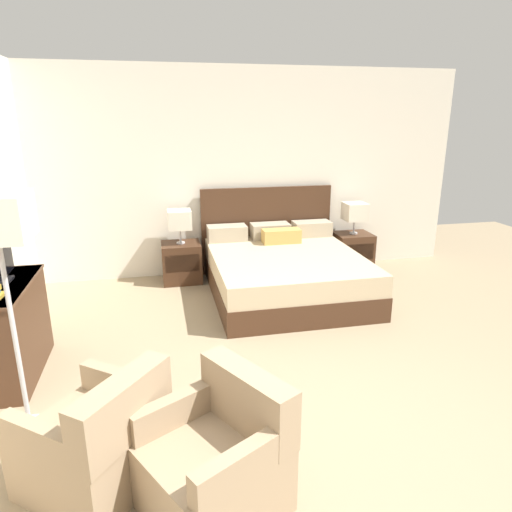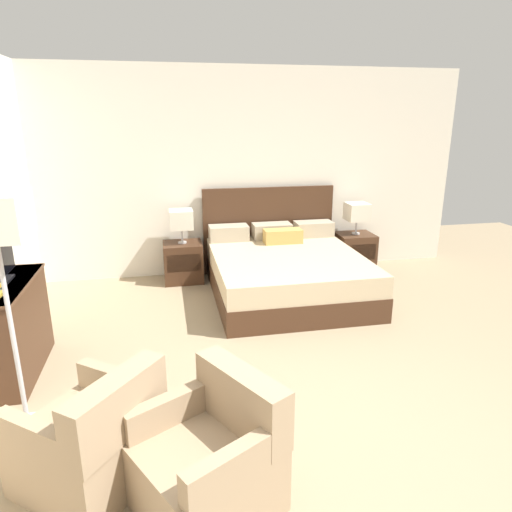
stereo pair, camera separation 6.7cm
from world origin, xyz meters
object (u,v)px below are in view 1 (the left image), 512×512
(nightstand_left, at_px, (182,262))
(armchair_companion, at_px, (217,461))
(table_lamp_right, at_px, (355,212))
(bed, at_px, (284,270))
(nightstand_right, at_px, (352,251))
(dresser, at_px, (5,330))
(armchair_by_window, at_px, (97,442))
(table_lamp_left, at_px, (180,220))

(nightstand_left, height_order, armchair_companion, armchair_companion)
(armchair_companion, bearing_deg, table_lamp_right, 56.77)
(bed, bearing_deg, table_lamp_right, 30.10)
(nightstand_right, relative_size, dresser, 0.51)
(bed, relative_size, nightstand_left, 3.88)
(nightstand_right, bearing_deg, armchair_by_window, -132.15)
(armchair_by_window, bearing_deg, nightstand_left, 78.58)
(bed, bearing_deg, nightstand_left, 149.98)
(table_lamp_right, xyz_separation_m, armchair_by_window, (-3.13, -3.46, -0.55))
(table_lamp_left, distance_m, table_lamp_right, 2.43)
(nightstand_left, bearing_deg, table_lamp_left, 90.00)
(table_lamp_left, height_order, armchair_by_window, table_lamp_left)
(table_lamp_right, bearing_deg, armchair_by_window, -132.14)
(dresser, bearing_deg, bed, 25.72)
(nightstand_left, relative_size, dresser, 0.51)
(dresser, bearing_deg, armchair_by_window, -58.33)
(nightstand_left, bearing_deg, armchair_by_window, -101.42)
(bed, height_order, nightstand_right, bed)
(bed, relative_size, armchair_companion, 2.18)
(table_lamp_left, height_order, dresser, table_lamp_left)
(nightstand_left, distance_m, table_lamp_left, 0.58)
(nightstand_left, distance_m, dresser, 2.58)
(table_lamp_left, xyz_separation_m, armchair_companion, (-0.03, -3.76, -0.55))
(nightstand_left, xyz_separation_m, table_lamp_left, (0.00, 0.00, 0.58))
(nightstand_right, distance_m, dresser, 4.50)
(dresser, bearing_deg, table_lamp_right, 27.09)
(nightstand_right, xyz_separation_m, armchair_by_window, (-3.13, -3.46, 0.02))
(nightstand_right, height_order, armchair_by_window, armchair_by_window)
(bed, relative_size, table_lamp_right, 4.62)
(dresser, relative_size, armchair_companion, 1.10)
(nightstand_right, xyz_separation_m, dresser, (-4.00, -2.05, 0.16))
(nightstand_left, xyz_separation_m, armchair_companion, (-0.03, -3.76, 0.02))
(bed, height_order, nightstand_left, bed)
(table_lamp_right, xyz_separation_m, dresser, (-4.00, -2.05, -0.42))
(nightstand_left, height_order, armchair_by_window, armchair_by_window)
(bed, distance_m, armchair_by_window, 3.35)
(bed, height_order, table_lamp_left, bed)
(table_lamp_left, xyz_separation_m, table_lamp_right, (2.43, 0.00, 0.00))
(bed, xyz_separation_m, armchair_by_window, (-1.91, -2.75, -0.01))
(armchair_by_window, distance_m, armchair_companion, 0.73)
(nightstand_right, bearing_deg, bed, -149.95)
(bed, bearing_deg, table_lamp_left, 149.93)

